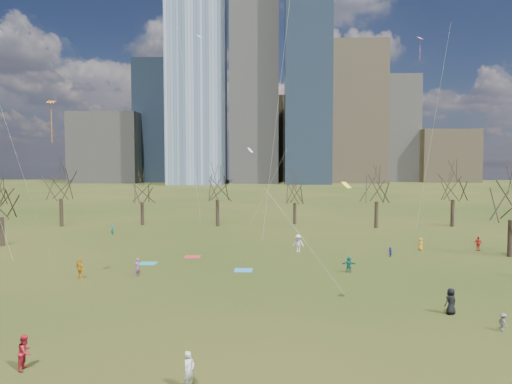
{
  "coord_description": "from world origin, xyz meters",
  "views": [
    {
      "loc": [
        1.59,
        -29.5,
        9.52
      ],
      "look_at": [
        0.0,
        12.0,
        7.0
      ],
      "focal_mm": 32.0,
      "sensor_mm": 36.0,
      "label": 1
    }
  ],
  "objects_px": {
    "blanket_navy": "(243,270)",
    "person_2": "(25,352)",
    "person_4": "(80,269)",
    "blanket_crimson": "(192,257)",
    "blanket_teal": "(148,263)",
    "person_1": "(189,370)"
  },
  "relations": [
    {
      "from": "blanket_navy",
      "to": "person_2",
      "type": "relative_size",
      "value": 0.98
    },
    {
      "from": "blanket_navy",
      "to": "person_2",
      "type": "xyz_separation_m",
      "value": [
        -8.82,
        -20.17,
        0.8
      ]
    },
    {
      "from": "person_4",
      "to": "blanket_crimson",
      "type": "bearing_deg",
      "value": -92.33
    },
    {
      "from": "blanket_navy",
      "to": "person_4",
      "type": "relative_size",
      "value": 0.94
    },
    {
      "from": "blanket_crimson",
      "to": "person_4",
      "type": "height_order",
      "value": "person_4"
    },
    {
      "from": "blanket_teal",
      "to": "person_2",
      "type": "xyz_separation_m",
      "value": [
        0.55,
        -22.61,
        0.8
      ]
    },
    {
      "from": "person_2",
      "to": "blanket_crimson",
      "type": "bearing_deg",
      "value": -8.46
    },
    {
      "from": "blanket_navy",
      "to": "person_4",
      "type": "height_order",
      "value": "person_4"
    },
    {
      "from": "person_1",
      "to": "person_4",
      "type": "height_order",
      "value": "person_4"
    },
    {
      "from": "person_2",
      "to": "blanket_navy",
      "type": "bearing_deg",
      "value": -25.08
    },
    {
      "from": "blanket_teal",
      "to": "person_1",
      "type": "height_order",
      "value": "person_1"
    },
    {
      "from": "blanket_crimson",
      "to": "person_1",
      "type": "height_order",
      "value": "person_1"
    },
    {
      "from": "blanket_crimson",
      "to": "person_4",
      "type": "bearing_deg",
      "value": -129.52
    },
    {
      "from": "blanket_crimson",
      "to": "person_2",
      "type": "height_order",
      "value": "person_2"
    },
    {
      "from": "blanket_crimson",
      "to": "person_2",
      "type": "xyz_separation_m",
      "value": [
        -3.18,
        -25.94,
        0.8
      ]
    },
    {
      "from": "blanket_teal",
      "to": "person_1",
      "type": "distance_m",
      "value": 25.64
    },
    {
      "from": "blanket_teal",
      "to": "blanket_navy",
      "type": "distance_m",
      "value": 9.67
    },
    {
      "from": "blanket_navy",
      "to": "blanket_crimson",
      "type": "height_order",
      "value": "same"
    },
    {
      "from": "person_1",
      "to": "person_4",
      "type": "xyz_separation_m",
      "value": [
        -12.49,
        18.15,
        0.03
      ]
    },
    {
      "from": "blanket_navy",
      "to": "blanket_crimson",
      "type": "relative_size",
      "value": 1.0
    },
    {
      "from": "blanket_teal",
      "to": "person_1",
      "type": "xyz_separation_m",
      "value": [
        8.5,
        -24.17,
        0.8
      ]
    },
    {
      "from": "blanket_crimson",
      "to": "person_4",
      "type": "distance_m",
      "value": 12.15
    }
  ]
}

